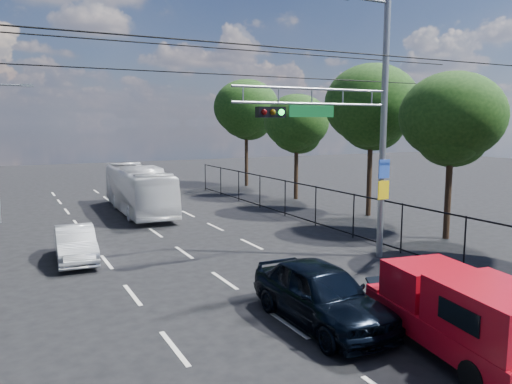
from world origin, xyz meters
TOP-DOWN VIEW (x-y plane):
  - lane_markings at (-0.00, 14.00)m, footprint 6.12×38.00m
  - signal_mast at (5.28, 7.99)m, footprint 6.43×0.39m
  - utility_wires at (0.00, 8.83)m, footprint 22.00×5.04m
  - fence_right at (7.60, 12.17)m, footprint 0.06×34.03m
  - tree_right_b at (11.22, 9.02)m, footprint 4.50×4.50m
  - tree_right_c at (11.82, 15.02)m, footprint 5.10×5.10m
  - tree_right_d at (11.42, 22.02)m, footprint 4.32×4.32m
  - tree_right_e at (11.62, 30.02)m, footprint 5.28×5.28m
  - red_pickup at (2.49, 0.76)m, footprint 2.61×5.25m
  - navy_hatchback at (0.78, 3.64)m, footprint 1.92×4.69m
  - white_bus at (0.69, 21.86)m, footprint 2.62×9.66m
  - white_van at (-3.97, 12.72)m, footprint 1.58×3.95m

SIDE VIEW (x-z plane):
  - lane_markings at x=0.00m, z-range 0.00..0.01m
  - white_van at x=-3.97m, z-range 0.00..1.28m
  - navy_hatchback at x=0.78m, z-range 0.00..1.59m
  - red_pickup at x=2.49m, z-range 0.06..1.93m
  - fence_right at x=7.60m, z-range 0.03..2.03m
  - white_bus at x=0.69m, z-range 0.00..2.67m
  - tree_right_d at x=11.42m, z-range 1.34..8.36m
  - tree_right_b at x=11.22m, z-range 1.40..8.71m
  - signal_mast at x=5.28m, z-range 0.49..9.99m
  - tree_right_c at x=11.82m, z-range 1.59..9.88m
  - tree_right_e at x=11.62m, z-range 1.65..10.23m
  - utility_wires at x=0.00m, z-range 6.86..7.60m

